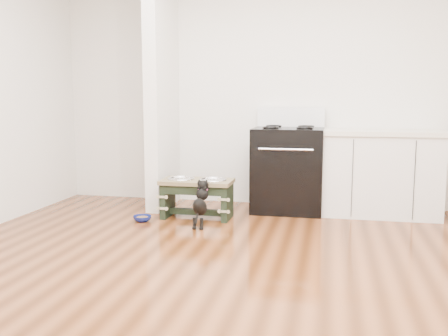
# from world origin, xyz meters

# --- Properties ---
(ground) EXTENTS (5.00, 5.00, 0.00)m
(ground) POSITION_xyz_m (0.00, 0.00, 0.00)
(ground) COLOR #46210C
(ground) RESTS_ON ground
(room_shell) EXTENTS (5.00, 5.00, 5.00)m
(room_shell) POSITION_xyz_m (0.00, 0.00, 1.62)
(room_shell) COLOR silver
(room_shell) RESTS_ON ground
(partition_wall) EXTENTS (0.15, 0.80, 2.70)m
(partition_wall) POSITION_xyz_m (-1.18, 2.10, 1.35)
(partition_wall) COLOR silver
(partition_wall) RESTS_ON ground
(oven_range) EXTENTS (0.76, 0.69, 1.14)m
(oven_range) POSITION_xyz_m (0.25, 2.16, 0.48)
(oven_range) COLOR black
(oven_range) RESTS_ON ground
(cabinet_run) EXTENTS (1.24, 0.64, 0.91)m
(cabinet_run) POSITION_xyz_m (1.23, 2.18, 0.45)
(cabinet_run) COLOR silver
(cabinet_run) RESTS_ON ground
(dog_feeder) EXTENTS (0.74, 0.39, 0.42)m
(dog_feeder) POSITION_xyz_m (-0.64, 1.61, 0.29)
(dog_feeder) COLOR black
(dog_feeder) RESTS_ON ground
(puppy) EXTENTS (0.13, 0.38, 0.45)m
(puppy) POSITION_xyz_m (-0.51, 1.27, 0.25)
(puppy) COLOR black
(puppy) RESTS_ON ground
(floor_bowl) EXTENTS (0.24, 0.24, 0.06)m
(floor_bowl) POSITION_xyz_m (-1.15, 1.34, 0.03)
(floor_bowl) COLOR navy
(floor_bowl) RESTS_ON ground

